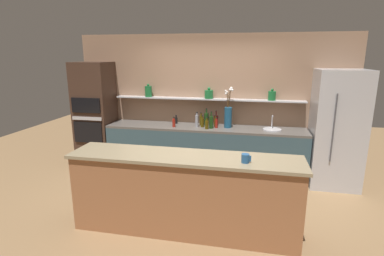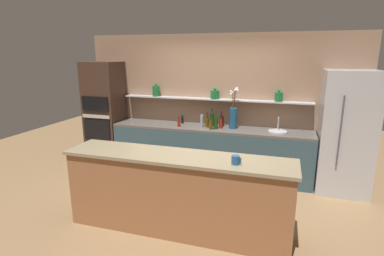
{
  "view_description": "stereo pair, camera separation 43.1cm",
  "coord_description": "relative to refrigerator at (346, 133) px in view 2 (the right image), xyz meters",
  "views": [
    {
      "loc": [
        0.79,
        -4.08,
        2.22
      ],
      "look_at": [
        -0.1,
        0.27,
        1.13
      ],
      "focal_mm": 28.0,
      "sensor_mm": 36.0,
      "label": 1
    },
    {
      "loc": [
        1.21,
        -3.97,
        2.22
      ],
      "look_at": [
        -0.1,
        0.27,
        1.13
      ],
      "focal_mm": 28.0,
      "sensor_mm": 36.0,
      "label": 2
    }
  ],
  "objects": [
    {
      "name": "sink_fixture",
      "position": [
        -1.05,
        0.05,
        -0.05
      ],
      "size": [
        0.32,
        0.32,
        0.25
      ],
      "color": "#B7B7BC",
      "rests_on": "back_counter_unit"
    },
    {
      "name": "bottle_wine_8",
      "position": [
        -2.25,
        0.17,
        0.05
      ],
      "size": [
        0.08,
        0.08,
        0.33
      ],
      "color": "#193814",
      "rests_on": "back_counter_unit"
    },
    {
      "name": "ground_plane",
      "position": [
        -2.2,
        -1.2,
        -1.0
      ],
      "size": [
        12.0,
        12.0,
        0.0
      ],
      "primitive_type": "plane",
      "color": "olive"
    },
    {
      "name": "coffee_mug",
      "position": [
        -1.46,
        -2.0,
        0.08
      ],
      "size": [
        0.11,
        0.09,
        0.1
      ],
      "color": "#235184",
      "rests_on": "island_counter"
    },
    {
      "name": "back_counter_unit",
      "position": [
        -2.26,
        0.04,
        -0.54
      ],
      "size": [
        3.68,
        0.62,
        0.92
      ],
      "color": "#334C56",
      "rests_on": "ground_plane"
    },
    {
      "name": "bottle_sauce_4",
      "position": [
        -2.82,
        -0.08,
        0.0
      ],
      "size": [
        0.06,
        0.06,
        0.19
      ],
      "color": "maroon",
      "rests_on": "back_counter_unit"
    },
    {
      "name": "bottle_oil_9",
      "position": [
        -2.35,
        0.16,
        0.02
      ],
      "size": [
        0.06,
        0.06,
        0.24
      ],
      "color": "#47380A",
      "rests_on": "back_counter_unit"
    },
    {
      "name": "back_wall_unit",
      "position": [
        -2.2,
        0.4,
        0.31
      ],
      "size": [
        5.2,
        0.28,
        2.6
      ],
      "color": "#937056",
      "rests_on": "ground_plane"
    },
    {
      "name": "bottle_wine_10",
      "position": [
        -2.07,
        0.18,
        0.03
      ],
      "size": [
        0.08,
        0.08,
        0.29
      ],
      "color": "#380C0C",
      "rests_on": "back_counter_unit"
    },
    {
      "name": "bottle_oil_0",
      "position": [
        -2.2,
        -0.11,
        0.01
      ],
      "size": [
        0.06,
        0.06,
        0.21
      ],
      "color": "#47380A",
      "rests_on": "back_counter_unit"
    },
    {
      "name": "island_counter",
      "position": [
        -2.2,
        -1.9,
        -0.48
      ],
      "size": [
        2.88,
        0.61,
        1.02
      ],
      "color": "#99603D",
      "rests_on": "ground_plane"
    },
    {
      "name": "bottle_oil_1",
      "position": [
        -2.07,
        0.09,
        0.01
      ],
      "size": [
        0.06,
        0.06,
        0.22
      ],
      "color": "#47380A",
      "rests_on": "back_counter_unit"
    },
    {
      "name": "oven_tower",
      "position": [
        -4.46,
        0.04,
        0.05
      ],
      "size": [
        0.68,
        0.64,
        2.09
      ],
      "color": "#3D281E",
      "rests_on": "ground_plane"
    },
    {
      "name": "refrigerator",
      "position": [
        0.0,
        0.0,
        0.0
      ],
      "size": [
        0.8,
        0.73,
        1.99
      ],
      "color": "#B7B7BC",
      "rests_on": "ground_plane"
    },
    {
      "name": "flower_vase",
      "position": [
        -1.84,
        0.08,
        0.16
      ],
      "size": [
        0.16,
        0.15,
        0.74
      ],
      "color": "navy",
      "rests_on": "back_counter_unit"
    },
    {
      "name": "bottle_wine_3",
      "position": [
        -2.13,
        -0.05,
        0.04
      ],
      "size": [
        0.08,
        0.08,
        0.31
      ],
      "color": "#193814",
      "rests_on": "back_counter_unit"
    },
    {
      "name": "bottle_sauce_6",
      "position": [
        -2.85,
        0.2,
        -0.01
      ],
      "size": [
        0.05,
        0.05,
        0.17
      ],
      "color": "black",
      "rests_on": "back_counter_unit"
    },
    {
      "name": "bottle_spirit_7",
      "position": [
        -2.41,
        0.02,
        0.04
      ],
      "size": [
        0.06,
        0.06,
        0.28
      ],
      "color": "gray",
      "rests_on": "back_counter_unit"
    },
    {
      "name": "bottle_oil_2",
      "position": [
        -2.3,
        0.02,
        0.01
      ],
      "size": [
        0.06,
        0.06,
        0.22
      ],
      "color": "#47380A",
      "rests_on": "back_counter_unit"
    },
    {
      "name": "bottle_sauce_5",
      "position": [
        -2.04,
        0.01,
        0.01
      ],
      "size": [
        0.06,
        0.06,
        0.2
      ],
      "color": "maroon",
      "rests_on": "back_counter_unit"
    }
  ]
}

